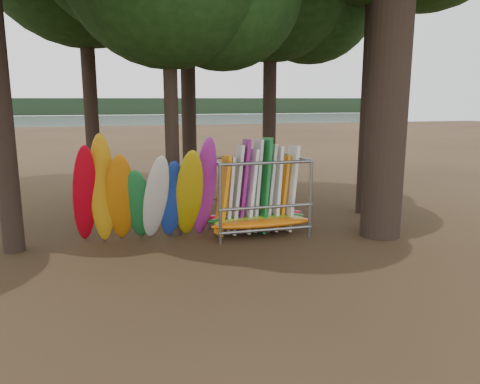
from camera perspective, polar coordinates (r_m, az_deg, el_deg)
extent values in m
plane|color=#47331E|center=(11.48, -1.07, -8.47)|extent=(120.00, 120.00, 0.00)
plane|color=gray|center=(70.62, -13.42, 7.87)|extent=(160.00, 160.00, 0.00)
cube|color=black|center=(120.51, -14.44, 10.08)|extent=(160.00, 4.00, 4.00)
cylinder|color=black|center=(16.53, -18.05, 15.20)|extent=(0.46, 0.46, 10.32)
cylinder|color=black|center=(18.75, -6.53, 21.45)|extent=(0.56, 0.56, 14.41)
cylinder|color=black|center=(17.49, 3.66, 14.49)|extent=(0.49, 0.49, 9.72)
cylinder|color=black|center=(13.23, -8.49, 13.36)|extent=(0.39, 0.39, 8.77)
cylinder|color=black|center=(16.59, 15.87, 19.68)|extent=(0.50, 0.50, 12.82)
ellipsoid|color=red|center=(12.79, -18.40, -0.44)|extent=(0.85, 1.93, 2.94)
ellipsoid|color=gold|center=(12.73, -16.43, 0.21)|extent=(0.70, 1.49, 3.18)
ellipsoid|color=#CB700F|center=(12.74, -14.35, -0.83)|extent=(0.75, 1.82, 2.72)
ellipsoid|color=#1F7638|center=(12.89, -12.32, -1.57)|extent=(0.90, 1.72, 2.28)
ellipsoid|color=silver|center=(12.59, -10.25, -0.88)|extent=(0.89, 2.04, 2.69)
ellipsoid|color=#1A399D|center=(12.87, -8.34, -1.01)|extent=(0.71, 1.51, 2.47)
ellipsoid|color=#BCA211|center=(12.70, -6.23, -0.39)|extent=(0.80, 1.99, 2.80)
ellipsoid|color=#9A238F|center=(12.86, -4.36, 0.45)|extent=(0.69, 1.64, 3.06)
ellipsoid|color=orange|center=(13.28, 2.83, -3.83)|extent=(3.03, 0.55, 0.24)
ellipsoid|color=#9AB618|center=(13.56, 2.42, -3.50)|extent=(2.71, 0.55, 0.24)
ellipsoid|color=#156120|center=(13.82, 2.06, -3.21)|extent=(3.01, 0.55, 0.24)
ellipsoid|color=red|center=(14.17, 1.60, -2.84)|extent=(3.21, 0.55, 0.24)
cube|color=orange|center=(13.41, -2.12, -0.44)|extent=(0.47, 0.79, 2.33)
cube|color=silver|center=(13.58, -1.40, -0.40)|extent=(0.35, 0.76, 2.29)
cube|color=silver|center=(13.49, -0.44, 0.23)|extent=(0.41, 0.78, 2.61)
cube|color=#88167B|center=(13.61, 0.29, 0.66)|extent=(0.43, 0.79, 2.76)
cube|color=white|center=(13.62, 1.21, 0.06)|extent=(0.47, 0.80, 2.48)
cube|color=silver|center=(13.76, 1.89, 0.73)|extent=(0.39, 0.81, 2.75)
cube|color=#1A752E|center=(13.63, 2.96, 0.76)|extent=(0.41, 0.82, 2.81)
cube|color=silver|center=(13.87, 3.54, 0.51)|extent=(0.41, 0.78, 2.61)
cube|color=white|center=(13.87, 4.45, 0.35)|extent=(0.31, 0.77, 2.54)
cube|color=orange|center=(14.07, 5.06, -0.07)|extent=(0.43, 0.78, 2.26)
cube|color=white|center=(13.93, 6.15, 0.42)|extent=(0.43, 0.80, 2.56)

